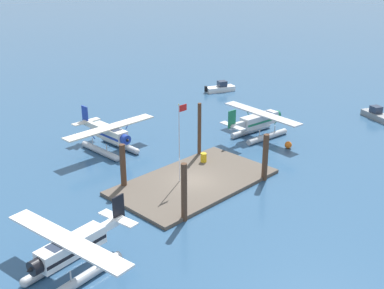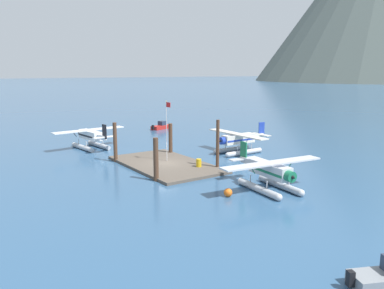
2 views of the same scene
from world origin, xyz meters
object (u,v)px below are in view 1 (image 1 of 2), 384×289
(boat_grey_open_se, at_px, (376,114))
(boat_white_open_east, at_px, (221,88))
(flagpole, at_px, (180,135))
(fuel_drum, at_px, (204,158))
(seaplane_silver_stbd_fwd, at_px, (259,123))
(seaplane_cream_bow_centre, at_px, (109,136))
(seaplane_white_port_aft, at_px, (72,252))
(mooring_buoy, at_px, (288,145))

(boat_grey_open_se, height_order, boat_white_open_east, same)
(flagpole, height_order, fuel_drum, flagpole)
(flagpole, xyz_separation_m, seaplane_silver_stbd_fwd, (14.37, 2.31, -3.06))
(seaplane_cream_bow_centre, bearing_deg, seaplane_white_port_aft, -133.26)
(boat_white_open_east, bearing_deg, seaplane_cream_bow_centre, -164.71)
(mooring_buoy, bearing_deg, flagpole, 171.56)
(mooring_buoy, xyz_separation_m, seaplane_silver_stbd_fwd, (0.69, 4.33, 1.20))
(fuel_drum, bearing_deg, seaplane_white_port_aft, -162.59)
(boat_grey_open_se, bearing_deg, boat_white_open_east, 100.52)
(seaplane_cream_bow_centre, relative_size, boat_grey_open_se, 2.28)
(flagpole, height_order, seaplane_cream_bow_centre, flagpole)
(seaplane_white_port_aft, xyz_separation_m, boat_white_open_east, (39.20, 21.90, -1.09))
(seaplane_silver_stbd_fwd, bearing_deg, seaplane_cream_bow_centre, 149.08)
(seaplane_white_port_aft, bearing_deg, flagpole, 17.42)
(fuel_drum, distance_m, seaplane_cream_bow_centre, 10.23)
(fuel_drum, relative_size, seaplane_cream_bow_centre, 0.08)
(seaplane_silver_stbd_fwd, bearing_deg, boat_white_open_east, 54.21)
(mooring_buoy, distance_m, boat_white_open_east, 22.81)
(mooring_buoy, relative_size, seaplane_white_port_aft, 0.07)
(flagpole, relative_size, seaplane_silver_stbd_fwd, 0.68)
(boat_grey_open_se, bearing_deg, mooring_buoy, 172.37)
(fuel_drum, distance_m, boat_white_open_east, 26.43)
(fuel_drum, relative_size, seaplane_white_port_aft, 0.08)
(flagpole, bearing_deg, seaplane_cream_bow_centre, 88.25)
(mooring_buoy, xyz_separation_m, boat_grey_open_se, (15.71, -2.10, 0.11))
(boat_grey_open_se, bearing_deg, seaplane_cream_bow_centre, 152.94)
(seaplane_cream_bow_centre, bearing_deg, fuel_drum, -66.13)
(fuel_drum, distance_m, seaplane_white_port_aft, 19.19)
(fuel_drum, height_order, boat_white_open_east, boat_white_open_east)
(seaplane_white_port_aft, xyz_separation_m, boat_grey_open_se, (43.23, 0.21, -1.09))
(fuel_drum, xyz_separation_m, seaplane_cream_bow_centre, (-4.13, 9.32, 0.84))
(flagpole, distance_m, seaplane_cream_bow_centre, 11.15)
(seaplane_silver_stbd_fwd, xyz_separation_m, boat_grey_open_se, (15.02, -6.44, -1.09))
(seaplane_cream_bow_centre, height_order, boat_white_open_east, seaplane_cream_bow_centre)
(flagpole, relative_size, boat_white_open_east, 1.54)
(mooring_buoy, bearing_deg, boat_white_open_east, 59.18)
(seaplane_silver_stbd_fwd, relative_size, boat_white_open_east, 2.27)
(mooring_buoy, distance_m, seaplane_cream_bow_centre, 18.50)
(flagpole, height_order, mooring_buoy, flagpole)
(fuel_drum, xyz_separation_m, boat_grey_open_se, (24.94, -5.53, -0.25))
(seaplane_white_port_aft, height_order, boat_white_open_east, seaplane_white_port_aft)
(boat_white_open_east, bearing_deg, fuel_drum, -142.29)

